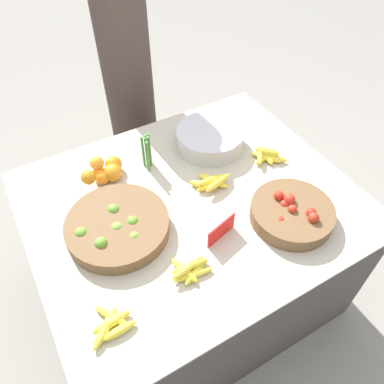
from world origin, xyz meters
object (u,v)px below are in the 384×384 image
Objects in this scene: tomato_basket at (292,213)px; lime_bowl at (117,226)px; metal_bowl at (210,138)px; vendor_person at (129,88)px; price_sign at (221,231)px.

lime_bowl is at bearing 155.51° from tomato_basket.
tomato_basket is at bearing -85.46° from metal_bowl.
lime_bowl is 0.72m from tomato_basket.
vendor_person is (-0.15, 0.69, -0.04)m from metal_bowl.
metal_bowl is (-0.05, 0.58, 0.01)m from tomato_basket.
lime_bowl is at bearing -155.61° from metal_bowl.
vendor_person is at bearing 64.31° from lime_bowl.
tomato_basket reaches higher than lime_bowl.
price_sign is 1.21m from vendor_person.
vendor_person is (0.46, 0.97, -0.03)m from lime_bowl.
tomato_basket is 1.28m from vendor_person.
metal_bowl is (0.61, 0.28, 0.01)m from lime_bowl.
lime_bowl is at bearing -115.69° from vendor_person.
vendor_person is (0.12, 1.20, -0.04)m from price_sign.
tomato_basket is 0.21× the size of vendor_person.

